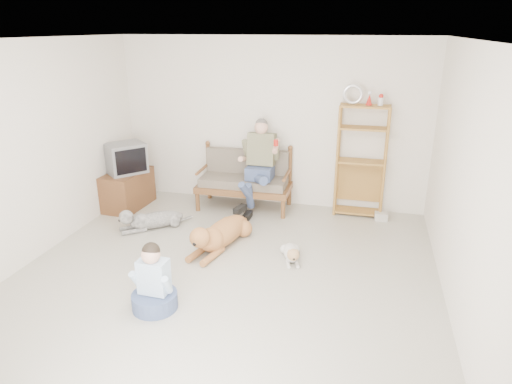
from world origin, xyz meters
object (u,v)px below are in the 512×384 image
(etagere, at_px, (361,160))
(golden_retriever, at_px, (219,234))
(tv_stand, at_px, (128,189))
(loveseat, at_px, (245,178))

(etagere, xyz_separation_m, golden_retriever, (-1.76, -1.64, -0.70))
(etagere, bearing_deg, tv_stand, -170.79)
(loveseat, xyz_separation_m, golden_retriever, (0.06, -1.53, -0.30))
(etagere, height_order, golden_retriever, etagere)
(etagere, distance_m, golden_retriever, 2.51)
(loveseat, height_order, tv_stand, loveseat)
(etagere, relative_size, golden_retriever, 1.35)
(tv_stand, bearing_deg, etagere, 12.98)
(golden_retriever, bearing_deg, tv_stand, 165.10)
(golden_retriever, bearing_deg, etagere, 56.49)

